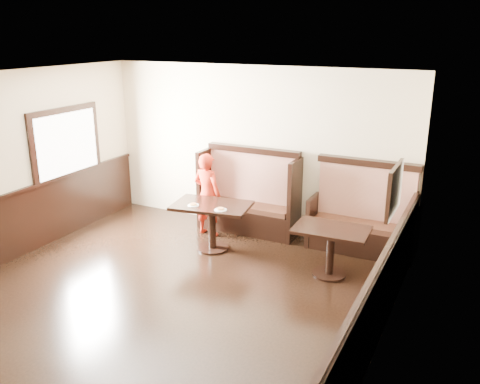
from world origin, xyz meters
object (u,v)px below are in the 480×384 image
Objects in this scene: booth_main at (250,201)px; child at (207,195)px; table_neighbor at (331,240)px; table_main at (212,215)px; booth_neighbor at (362,222)px.

booth_main is 0.77m from child.
child is at bearing -137.27° from booth_main.
table_main is at bearing 176.60° from table_neighbor.
booth_main is 1.66× the size of table_neighbor.
table_neighbor is at bearing 172.99° from child.
child reaches higher than table_main.
booth_neighbor is 1.16× the size of child.
child is (-2.50, -0.51, 0.23)m from booth_neighbor.
child is (-0.37, 0.51, 0.13)m from table_main.
table_main reaches higher than table_neighbor.
booth_main is at bearing -130.84° from child.
booth_main is 1.23× the size of child.
child reaches higher than table_neighbor.
child is at bearing 117.28° from table_main.
booth_neighbor is at bearing -0.05° from booth_main.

